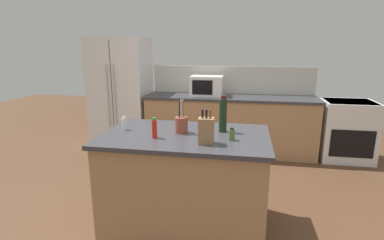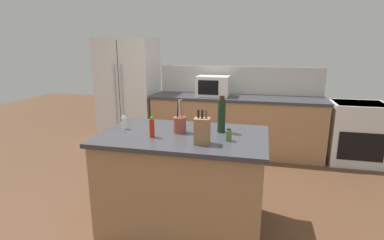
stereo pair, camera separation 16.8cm
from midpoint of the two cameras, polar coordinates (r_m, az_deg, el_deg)
ground_plane at (r=3.19m, az=-2.77°, el=-19.12°), size 14.00×14.00×0.00m
back_counter_run at (r=4.97m, az=6.21°, el=-0.84°), size 2.76×0.66×0.94m
wall_backsplash at (r=5.15m, az=6.67°, el=7.58°), size 2.72×0.03×0.46m
kitchen_island at (r=2.96m, az=-2.88°, el=-11.44°), size 1.54×0.96×0.94m
refrigerator at (r=5.39m, az=-14.22°, el=5.00°), size 0.95×0.75×1.87m
range_oven at (r=5.18m, az=26.49°, el=-1.72°), size 0.76×0.65×0.92m
microwave at (r=4.89m, az=1.84°, el=6.50°), size 0.52×0.39×0.32m
knife_block at (r=2.50m, az=0.80°, el=-2.03°), size 0.14×0.11×0.29m
utensil_crock at (r=2.82m, az=-3.72°, el=-0.83°), size 0.12×0.12×0.32m
salt_shaker at (r=3.00m, az=-14.36°, el=-0.71°), size 0.05×0.05×0.13m
spice_jar_oregano at (r=2.61m, az=5.75°, el=-2.77°), size 0.06×0.06×0.11m
wine_bottle at (r=2.84m, az=4.23°, el=1.00°), size 0.08×0.08×0.35m
hot_sauce_bottle at (r=2.69m, az=-8.95°, el=-1.60°), size 0.05×0.05×0.19m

